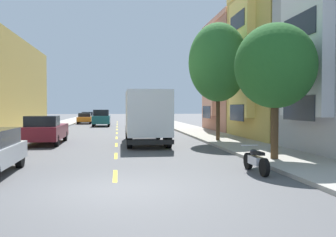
% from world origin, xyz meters
% --- Properties ---
extents(ground_plane, '(160.00, 160.00, 0.00)m').
position_xyz_m(ground_plane, '(0.00, 30.00, 0.00)').
color(ground_plane, '#4C4C4F').
extents(sidewalk_left, '(3.20, 120.00, 0.14)m').
position_xyz_m(sidewalk_left, '(-7.10, 28.00, 0.07)').
color(sidewalk_left, '#A39E93').
rests_on(sidewalk_left, ground_plane).
extents(sidewalk_right, '(3.20, 120.00, 0.14)m').
position_xyz_m(sidewalk_right, '(7.10, 28.00, 0.07)').
color(sidewalk_right, '#A39E93').
rests_on(sidewalk_right, ground_plane).
extents(lane_centerline_dashes, '(0.14, 47.20, 0.01)m').
position_xyz_m(lane_centerline_dashes, '(0.00, 24.50, 0.00)').
color(lane_centerline_dashes, yellow).
rests_on(lane_centerline_dashes, ground_plane).
extents(townhouse_third_terracotta, '(13.76, 8.50, 10.27)m').
position_xyz_m(townhouse_third_terracotta, '(15.17, 23.01, 4.93)').
color(townhouse_third_terracotta, '#B27560').
rests_on(townhouse_third_terracotta, ground_plane).
extents(street_tree_nearest, '(3.27, 3.27, 5.48)m').
position_xyz_m(street_tree_nearest, '(6.40, 4.16, 3.89)').
color(street_tree_nearest, '#47331E').
rests_on(street_tree_nearest, sidewalk_right).
extents(street_tree_second, '(3.76, 3.76, 7.42)m').
position_xyz_m(street_tree_second, '(6.40, 12.77, 5.06)').
color(street_tree_second, '#47331E').
rests_on(street_tree_second, sidewalk_right).
extents(delivery_box_truck, '(2.46, 7.95, 3.16)m').
position_xyz_m(delivery_box_truck, '(1.80, 12.50, 1.83)').
color(delivery_box_truck, white).
rests_on(delivery_box_truck, ground_plane).
extents(parked_suv_white, '(2.09, 4.86, 1.93)m').
position_xyz_m(parked_suv_white, '(4.31, 45.66, 0.99)').
color(parked_suv_white, silver).
rests_on(parked_suv_white, ground_plane).
extents(parked_sedan_charcoal, '(1.93, 4.55, 1.43)m').
position_xyz_m(parked_sedan_charcoal, '(4.28, 52.30, 0.75)').
color(parked_sedan_charcoal, '#333338').
rests_on(parked_sedan_charcoal, ground_plane).
extents(parked_wagon_sky, '(1.88, 4.72, 1.50)m').
position_xyz_m(parked_wagon_sky, '(-4.42, 46.98, 0.80)').
color(parked_wagon_sky, '#7A9EC6').
rests_on(parked_wagon_sky, ground_plane).
extents(parked_pickup_burgundy, '(2.03, 5.31, 1.73)m').
position_xyz_m(parked_pickup_burgundy, '(-4.24, 13.04, 0.83)').
color(parked_pickup_burgundy, maroon).
rests_on(parked_pickup_burgundy, ground_plane).
extents(parked_sedan_orange, '(1.93, 4.55, 1.43)m').
position_xyz_m(parked_sedan_orange, '(-4.30, 40.61, 0.75)').
color(parked_sedan_orange, orange).
rests_on(parked_sedan_orange, ground_plane).
extents(moving_teal_sedan, '(1.95, 4.80, 1.93)m').
position_xyz_m(moving_teal_sedan, '(-1.80, 33.80, 0.99)').
color(moving_teal_sedan, '#195B60').
rests_on(moving_teal_sedan, ground_plane).
extents(parked_motorcycle, '(0.62, 2.05, 0.90)m').
position_xyz_m(parked_motorcycle, '(4.75, 1.93, 0.41)').
color(parked_motorcycle, black).
rests_on(parked_motorcycle, ground_plane).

